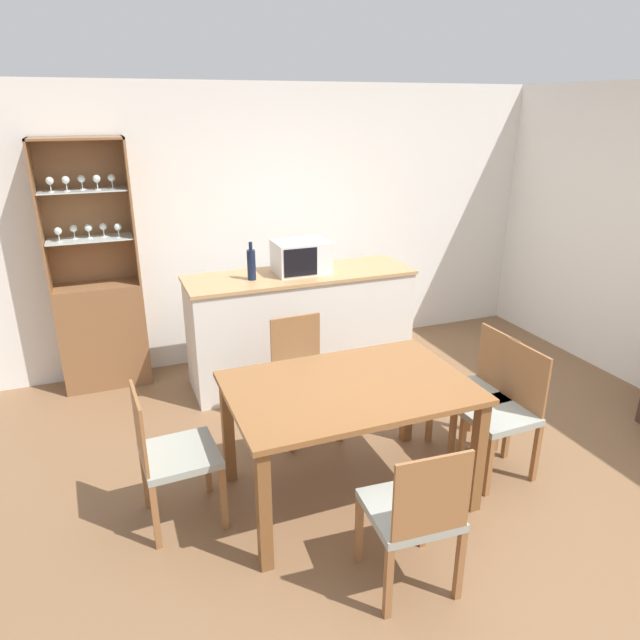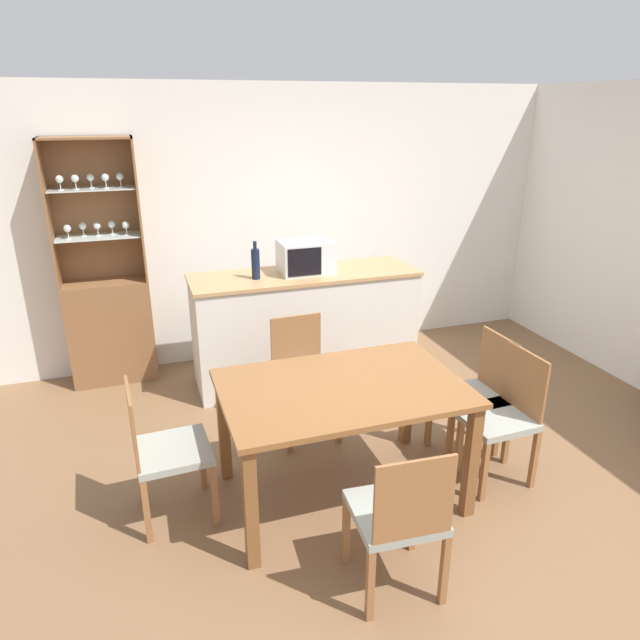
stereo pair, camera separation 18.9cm
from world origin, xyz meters
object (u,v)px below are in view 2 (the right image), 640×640
Objects in this scene: display_cabinet at (109,313)px; dining_chair_side_right_far at (476,396)px; dining_chair_head_near at (399,516)px; wine_bottle at (256,263)px; dining_table at (342,401)px; microwave at (306,257)px; dining_chair_side_left_far at (165,450)px; dining_chair_side_right_near at (501,416)px; dining_chair_head_far at (303,377)px.

display_cabinet is 2.39× the size of dining_chair_side_right_far.
dining_chair_head_near is 2.55m from wine_bottle.
microwave is (0.30, 1.70, 0.46)m from dining_table.
dining_chair_side_left_far and dining_chair_side_right_near have the same top height.
dining_chair_head_near is 1.00× the size of dining_chair_side_left_far.
dining_table is at bearing 79.30° from dining_chair_side_left_far.
display_cabinet is 1.43m from wine_bottle.
microwave is at bearing 79.93° from dining_table.
dining_table is 1.08m from dining_chair_side_right_near.
dining_chair_side_right_near and dining_chair_side_right_far have the same top height.
dining_table is at bearing 80.07° from dining_chair_side_right_near.
dining_chair_side_right_far reaches higher than dining_table.
dining_chair_head_far is at bearing 90.11° from dining_table.
display_cabinet is 1.81m from microwave.
dining_chair_head_far is at bearing 93.72° from dining_chair_head_near.
dining_chair_side_right_far is at bearing -51.28° from wine_bottle.
dining_chair_head_far is 1.00× the size of dining_chair_side_right_near.
dining_chair_side_right_near is (2.11, -0.29, 0.00)m from dining_chair_side_left_far.
dining_chair_side_left_far is 1.88m from wine_bottle.
dining_table is (1.36, -2.23, 0.04)m from display_cabinet.
dining_chair_side_left_far is (0.31, -2.08, -0.18)m from display_cabinet.
dining_chair_side_left_far is 1.00× the size of dining_chair_side_right_near.
microwave is (1.36, 1.56, 0.68)m from dining_chair_side_left_far.
display_cabinet is 3.39m from dining_chair_side_right_near.
dining_table is 1.08m from dining_chair_side_right_far.
dining_chair_side_right_far is at bearing -64.28° from microwave.
dining_chair_head_far is (1.36, -1.41, -0.18)m from display_cabinet.
dining_table is 1.08m from dining_chair_side_left_far.
wine_bottle reaches higher than dining_chair_side_left_far.
display_cabinet is 6.67× the size of wine_bottle.
wine_bottle is (-1.20, 1.50, 0.67)m from dining_chair_side_right_far.
dining_chair_side_left_far is 2.79× the size of wine_bottle.
dining_chair_head_far is at bearing -46.16° from display_cabinet.
dining_chair_head_far is (1.05, 0.67, 0.00)m from dining_chair_side_left_far.
dining_chair_side_left_far is 2.11m from dining_chair_side_right_far.
wine_bottle is at bearing -25.54° from display_cabinet.
microwave is at bearing 136.04° from dining_chair_side_left_far.
dining_chair_head_far is 1.94× the size of microwave.
dining_chair_side_left_far is 2.18m from microwave.
microwave is (-0.75, 1.56, 0.68)m from dining_chair_side_right_far.
display_cabinet is 3.33m from dining_chair_head_near.
dining_table is 1.79m from microwave.
dining_chair_head_far reaches higher than dining_table.
dining_chair_side_right_far is (2.11, 0.00, 0.00)m from dining_chair_side_left_far.
display_cabinet reaches higher than dining_chair_head_near.
dining_chair_head_near and dining_chair_side_left_far have the same top height.
microwave is 0.46m from wine_bottle.
dining_table is 3.18× the size of microwave.
display_cabinet is at bearing 117.86° from dining_chair_head_near.
display_cabinet is 2.39× the size of dining_chair_head_far.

